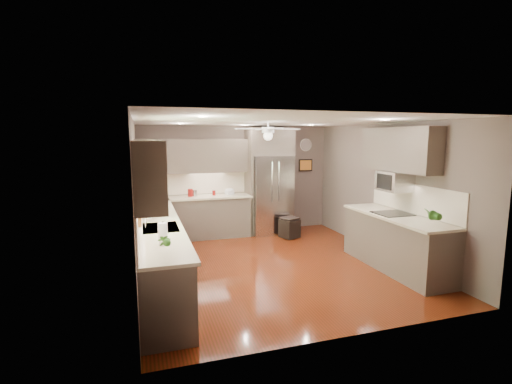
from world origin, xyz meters
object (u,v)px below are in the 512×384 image
canister_b (195,193)px  potted_plant_left (164,241)px  bowl (230,194)px  canister_a (190,193)px  canister_d (214,193)px  stool (289,228)px  soap_bottle (149,215)px  paper_towel (163,234)px  refrigerator (270,183)px  potted_plant_right (432,215)px  microwave (394,181)px

canister_b → potted_plant_left: size_ratio=0.51×
canister_b → bowl: bearing=-1.5°
canister_a → potted_plant_left: (-0.81, -3.97, 0.06)m
canister_d → stool: 1.86m
soap_bottle → paper_towel: (0.12, -1.43, 0.05)m
bowl → canister_a: bearing=178.7°
potted_plant_left → bowl: (1.69, 3.95, -0.11)m
refrigerator → paper_towel: refrigerator is taller
canister_b → paper_towel: bearing=-104.0°
soap_bottle → potted_plant_left: bearing=-86.1°
potted_plant_right → canister_a: bearing=128.5°
refrigerator → paper_towel: bearing=-126.4°
canister_d → paper_towel: (-1.33, -3.63, 0.08)m
canister_d → refrigerator: refrigerator is taller
potted_plant_left → canister_b: bearing=77.1°
canister_b → soap_bottle: size_ratio=0.76×
canister_b → soap_bottle: 2.44m
potted_plant_right → stool: 3.39m
canister_a → soap_bottle: bearing=-112.7°
stool → canister_a: bearing=162.1°
microwave → stool: 2.66m
refrigerator → canister_d: bearing=178.0°
soap_bottle → paper_towel: 1.44m
soap_bottle → potted_plant_left: 1.76m
soap_bottle → bowl: (1.82, 2.19, -0.06)m
stool → paper_towel: (-2.90, -2.97, 0.84)m
potted_plant_left → canister_d: bearing=71.4°
canister_a → microwave: bearing=-41.2°
canister_a → soap_bottle: size_ratio=0.96×
canister_a → potted_plant_right: bearing=-51.5°
soap_bottle → potted_plant_left: potted_plant_left is taller
stool → potted_plant_right: bearing=-73.2°
refrigerator → stool: refrigerator is taller
canister_d → paper_towel: bearing=-110.1°
potted_plant_right → bowl: bearing=119.5°
canister_a → canister_b: size_ratio=1.26×
canister_d → refrigerator: bearing=-2.0°
soap_bottle → bowl: bearing=50.4°
soap_bottle → potted_plant_left: (0.12, -1.76, 0.05)m
canister_b → microwave: bearing=-42.1°
bowl → soap_bottle: bearing=-129.6°
potted_plant_left → microwave: bearing=16.8°
canister_d → microwave: microwave is taller
canister_d → bowl: size_ratio=0.46×
soap_bottle → refrigerator: 3.51m
paper_towel → canister_d: bearing=69.9°
refrigerator → canister_b: bearing=178.0°
potted_plant_right → paper_towel: size_ratio=1.17×
canister_d → soap_bottle: (-1.45, -2.20, 0.03)m
canister_b → bowl: canister_b is taller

